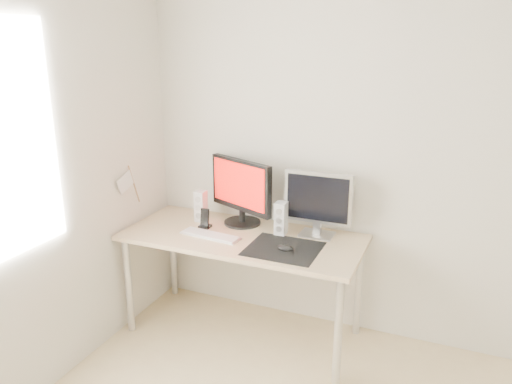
% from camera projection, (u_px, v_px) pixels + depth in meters
% --- Properties ---
extents(wall_back, '(3.50, 0.00, 3.50)m').
position_uv_depth(wall_back, '(400.00, 160.00, 3.16)').
color(wall_back, silver).
rests_on(wall_back, ground).
extents(mousepad, '(0.45, 0.40, 0.00)m').
position_uv_depth(mousepad, '(284.00, 249.00, 3.12)').
color(mousepad, black).
rests_on(mousepad, desk).
extents(mouse, '(0.10, 0.06, 0.04)m').
position_uv_depth(mouse, '(285.00, 248.00, 3.08)').
color(mouse, black).
rests_on(mouse, mousepad).
extents(desk, '(1.60, 0.70, 0.73)m').
position_uv_depth(desk, '(243.00, 246.00, 3.35)').
color(desk, '#D1B587').
rests_on(desk, ground).
extents(main_monitor, '(0.52, 0.34, 0.47)m').
position_uv_depth(main_monitor, '(241.00, 190.00, 3.46)').
color(main_monitor, black).
rests_on(main_monitor, desk).
extents(second_monitor, '(0.45, 0.16, 0.43)m').
position_uv_depth(second_monitor, '(318.00, 201.00, 3.25)').
color(second_monitor, silver).
rests_on(second_monitor, desk).
extents(speaker_left, '(0.07, 0.09, 0.22)m').
position_uv_depth(speaker_left, '(201.00, 206.00, 3.56)').
color(speaker_left, white).
rests_on(speaker_left, desk).
extents(speaker_right, '(0.07, 0.09, 0.22)m').
position_uv_depth(speaker_right, '(281.00, 218.00, 3.32)').
color(speaker_right, white).
rests_on(speaker_right, desk).
extents(keyboard, '(0.43, 0.16, 0.02)m').
position_uv_depth(keyboard, '(210.00, 235.00, 3.31)').
color(keyboard, silver).
rests_on(keyboard, desk).
extents(phone_dock, '(0.08, 0.07, 0.14)m').
position_uv_depth(phone_dock, '(205.00, 222.00, 3.46)').
color(phone_dock, black).
rests_on(phone_dock, desk).
extents(pennant, '(0.01, 0.23, 0.29)m').
position_uv_depth(pennant, '(128.00, 183.00, 3.40)').
color(pennant, '#A57F54').
rests_on(pennant, wall_left).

